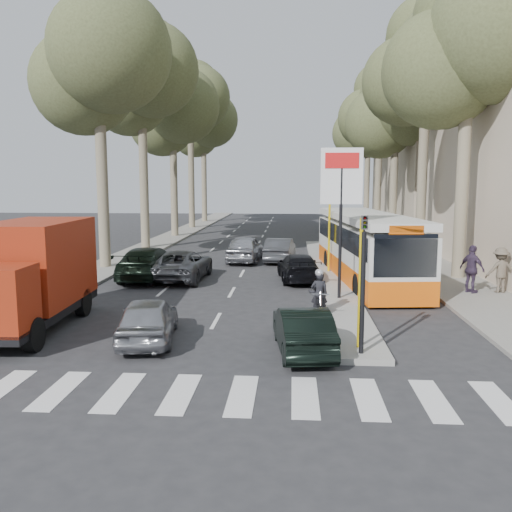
{
  "coord_description": "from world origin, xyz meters",
  "views": [
    {
      "loc": [
        1.51,
        -14.72,
        4.41
      ],
      "look_at": [
        0.14,
        5.62,
        1.6
      ],
      "focal_mm": 38.0,
      "sensor_mm": 36.0,
      "label": 1
    }
  ],
  "objects": [
    {
      "name": "queue_car_c",
      "position": [
        -1.1,
        14.87,
        0.73
      ],
      "size": [
        2.02,
        4.42,
        1.47
      ],
      "primitive_type": "imported",
      "rotation": [
        0.0,
        0.0,
        3.07
      ],
      "color": "#AFB0B8",
      "rests_on": "ground"
    },
    {
      "name": "red_truck",
      "position": [
        -6.31,
        0.71,
        1.7
      ],
      "size": [
        2.54,
        6.11,
        3.21
      ],
      "rotation": [
        0.0,
        0.0,
        0.04
      ],
      "color": "black",
      "rests_on": "ground"
    },
    {
      "name": "queue_car_a",
      "position": [
        -3.49,
        9.17,
        0.67
      ],
      "size": [
        2.38,
        4.89,
        1.34
      ],
      "primitive_type": "imported",
      "rotation": [
        0.0,
        0.0,
        3.11
      ],
      "color": "#494B50",
      "rests_on": "ground"
    },
    {
      "name": "tree_l_b",
      "position": [
        -7.97,
        20.11,
        11.07
      ],
      "size": [
        7.4,
        7.2,
        14.88
      ],
      "color": "#6B604C",
      "rests_on": "ground"
    },
    {
      "name": "tree_l_a",
      "position": [
        -7.87,
        12.11,
        10.38
      ],
      "size": [
        7.4,
        7.2,
        14.1
      ],
      "color": "#6B604C",
      "rests_on": "ground"
    },
    {
      "name": "queue_car_d",
      "position": [
        0.83,
        15.0,
        0.66
      ],
      "size": [
        1.75,
        4.1,
        1.32
      ],
      "primitive_type": "imported",
      "rotation": [
        0.0,
        0.0,
        3.05
      ],
      "color": "#44454A",
      "rests_on": "ground"
    },
    {
      "name": "tree_l_d",
      "position": [
        -7.87,
        36.11,
        11.76
      ],
      "size": [
        7.4,
        7.2,
        15.66
      ],
      "color": "#6B604C",
      "rests_on": "ground"
    },
    {
      "name": "tree_r_c",
      "position": [
        9.03,
        26.11,
        9.69
      ],
      "size": [
        7.4,
        7.2,
        13.32
      ],
      "color": "#6B604C",
      "rests_on": "ground"
    },
    {
      "name": "silver_hatchback",
      "position": [
        -2.47,
        -0.31,
        0.63
      ],
      "size": [
        1.97,
        3.85,
        1.25
      ],
      "primitive_type": "imported",
      "rotation": [
        0.0,
        0.0,
        3.28
      ],
      "color": "#A2A4AA",
      "rests_on": "ground"
    },
    {
      "name": "traffic_light_island",
      "position": [
        3.25,
        -1.5,
        2.49
      ],
      "size": [
        0.16,
        0.41,
        3.6
      ],
      "color": "black",
      "rests_on": "ground"
    },
    {
      "name": "tree_r_a",
      "position": [
        9.13,
        10.11,
        10.38
      ],
      "size": [
        7.4,
        7.2,
        14.1
      ],
      "color": "#6B604C",
      "rests_on": "ground"
    },
    {
      "name": "median_left",
      "position": [
        -8.0,
        28.0,
        0.06
      ],
      "size": [
        2.4,
        64.0,
        0.12
      ],
      "primitive_type": "cube",
      "color": "gray",
      "rests_on": "ground"
    },
    {
      "name": "queue_car_e",
      "position": [
        -4.99,
        9.2,
        0.74
      ],
      "size": [
        2.09,
        5.08,
        1.47
      ],
      "primitive_type": "imported",
      "rotation": [
        0.0,
        0.0,
        3.14
      ],
      "color": "black",
      "rests_on": "ground"
    },
    {
      "name": "city_bus",
      "position": [
        4.8,
        9.54,
        1.59
      ],
      "size": [
        3.62,
        11.66,
        3.02
      ],
      "rotation": [
        0.0,
        0.0,
        0.1
      ],
      "color": "#F25F0D",
      "rests_on": "ground"
    },
    {
      "name": "tree_r_e",
      "position": [
        9.23,
        42.11,
        10.38
      ],
      "size": [
        7.4,
        7.2,
        14.1
      ],
      "color": "#6B604C",
      "rests_on": "ground"
    },
    {
      "name": "tree_l_c",
      "position": [
        -7.77,
        28.11,
        10.04
      ],
      "size": [
        7.4,
        7.2,
        13.71
      ],
      "color": "#6B604C",
      "rests_on": "ground"
    },
    {
      "name": "tree_r_b",
      "position": [
        9.23,
        18.11,
        11.42
      ],
      "size": [
        7.4,
        7.2,
        15.27
      ],
      "color": "#6B604C",
      "rests_on": "ground"
    },
    {
      "name": "tree_r_d",
      "position": [
        9.13,
        34.11,
        11.07
      ],
      "size": [
        7.4,
        7.2,
        14.88
      ],
      "color": "#6B604C",
      "rests_on": "ground"
    },
    {
      "name": "pedestrian_far",
      "position": [
        9.59,
        6.59,
        1.0
      ],
      "size": [
        1.19,
        0.65,
        1.76
      ],
      "primitive_type": "imported",
      "rotation": [
        0.0,
        0.0,
        3.27
      ],
      "color": "brown",
      "rests_on": "sidewalk_right"
    },
    {
      "name": "sidewalk_right",
      "position": [
        8.6,
        25.0,
        0.06
      ],
      "size": [
        3.2,
        70.0,
        0.12
      ],
      "primitive_type": "cube",
      "color": "gray",
      "rests_on": "ground"
    },
    {
      "name": "building_far",
      "position": [
        15.5,
        34.0,
        8.0
      ],
      "size": [
        11.0,
        20.0,
        16.0
      ],
      "primitive_type": "cube",
      "color": "#B7A88E",
      "rests_on": "ground"
    },
    {
      "name": "billboard",
      "position": [
        3.25,
        5.0,
        3.7
      ],
      "size": [
        1.5,
        12.1,
        5.6
      ],
      "color": "yellow",
      "rests_on": "ground"
    },
    {
      "name": "traffic_island",
      "position": [
        3.25,
        11.0,
        0.08
      ],
      "size": [
        1.5,
        26.0,
        0.16
      ],
      "primitive_type": "cube",
      "color": "gray",
      "rests_on": "ground"
    },
    {
      "name": "ground",
      "position": [
        0.0,
        0.0,
        0.0
      ],
      "size": [
        120.0,
        120.0,
        0.0
      ],
      "primitive_type": "plane",
      "color": "#28282B",
      "rests_on": "ground"
    },
    {
      "name": "motorcycle",
      "position": [
        2.4,
        2.77,
        0.73
      ],
      "size": [
        0.68,
        1.89,
        1.61
      ],
      "rotation": [
        0.0,
        0.0,
        0.02
      ],
      "color": "black",
      "rests_on": "ground"
    },
    {
      "name": "pedestrian_near",
      "position": [
        8.46,
        6.45,
        1.05
      ],
      "size": [
        1.06,
        1.2,
        1.87
      ],
      "primitive_type": "imported",
      "rotation": [
        0.0,
        0.0,
        2.17
      ],
      "color": "#3F3049",
      "rests_on": "sidewalk_right"
    },
    {
      "name": "queue_car_b",
      "position": [
        1.8,
        9.25,
        0.6
      ],
      "size": [
        2.11,
        4.29,
        1.2
      ],
      "primitive_type": "imported",
      "rotation": [
        0.0,
        0.0,
        3.25
      ],
      "color": "black",
      "rests_on": "ground"
    },
    {
      "name": "tree_l_e",
      "position": [
        -7.97,
        44.11,
        10.73
      ],
      "size": [
        7.4,
        7.2,
        14.49
      ],
      "color": "#6B604C",
      "rests_on": "ground"
    },
    {
      "name": "dark_hatchback",
      "position": [
        1.8,
        -1.0,
        0.6
      ],
      "size": [
        1.7,
        3.77,
        1.2
      ],
      "primitive_type": "imported",
      "rotation": [
        0.0,
        0.0,
        3.26
      ],
      "color": "black",
      "rests_on": "ground"
    }
  ]
}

